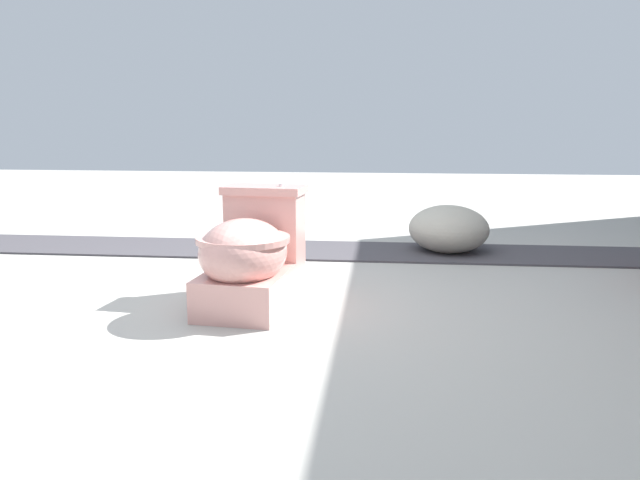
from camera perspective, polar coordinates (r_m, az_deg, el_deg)
name	(u,v)px	position (r m, az deg, el deg)	size (l,w,h in m)	color
ground_plane	(220,308)	(2.76, -9.12, -6.13)	(14.00, 14.00, 0.00)	#A8A59E
gravel_strip	(351,251)	(3.84, 2.83, -1.01)	(0.56, 8.00, 0.01)	#423F44
toilet	(251,257)	(2.71, -6.34, -1.54)	(0.67, 0.44, 0.52)	#E09E93
boulder_near	(449,229)	(3.89, 11.68, 0.99)	(0.50, 0.48, 0.29)	#ADA899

